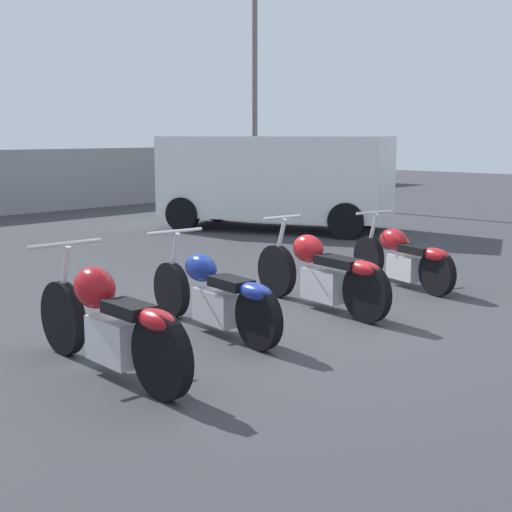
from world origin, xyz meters
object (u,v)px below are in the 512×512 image
at_px(motorcycle_slot_3, 404,257).
at_px(parked_van, 276,177).
at_px(motorcycle_slot_0, 110,322).
at_px(motorcycle_slot_1, 215,294).
at_px(motorcycle_slot_2, 321,273).
at_px(light_pole_right, 255,58).
at_px(traffic_cone_near, 407,251).

bearing_deg(motorcycle_slot_3, parked_van, 75.52).
height_order(motorcycle_slot_0, motorcycle_slot_1, motorcycle_slot_0).
distance_m(motorcycle_slot_2, parked_van, 7.06).
height_order(motorcycle_slot_1, parked_van, parked_van).
bearing_deg(light_pole_right, traffic_cone_near, -124.89).
bearing_deg(traffic_cone_near, motorcycle_slot_3, -151.06).
bearing_deg(motorcycle_slot_3, motorcycle_slot_0, -160.77).
xyz_separation_m(motorcycle_slot_2, traffic_cone_near, (3.14, 0.76, -0.22)).
bearing_deg(motorcycle_slot_0, motorcycle_slot_3, 5.69).
distance_m(motorcycle_slot_1, parked_van, 8.08).
bearing_deg(motorcycle_slot_1, parked_van, 46.39).
distance_m(motorcycle_slot_1, traffic_cone_near, 4.69).
height_order(motorcycle_slot_0, parked_van, parked_van).
bearing_deg(motorcycle_slot_2, parked_van, 55.94).
height_order(light_pole_right, traffic_cone_near, light_pole_right).
height_order(parked_van, traffic_cone_near, parked_van).
relative_size(motorcycle_slot_2, traffic_cone_near, 5.18).
xyz_separation_m(motorcycle_slot_3, traffic_cone_near, (1.42, 0.79, -0.18)).
relative_size(motorcycle_slot_2, parked_van, 0.43).
relative_size(light_pole_right, parked_van, 1.39).
bearing_deg(parked_van, traffic_cone_near, -135.62).
bearing_deg(light_pole_right, motorcycle_slot_0, -141.50).
distance_m(parked_van, traffic_cone_near, 4.68).
height_order(motorcycle_slot_3, traffic_cone_near, motorcycle_slot_3).
height_order(motorcycle_slot_3, parked_van, parked_van).
bearing_deg(motorcycle_slot_2, light_pole_right, 56.62).
height_order(motorcycle_slot_0, motorcycle_slot_2, motorcycle_slot_0).
bearing_deg(light_pole_right, motorcycle_slot_3, -128.20).
relative_size(motorcycle_slot_1, parked_van, 0.42).
relative_size(light_pole_right, traffic_cone_near, 16.89).
distance_m(motorcycle_slot_0, parked_van, 9.44).
distance_m(motorcycle_slot_1, motorcycle_slot_3, 3.23).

